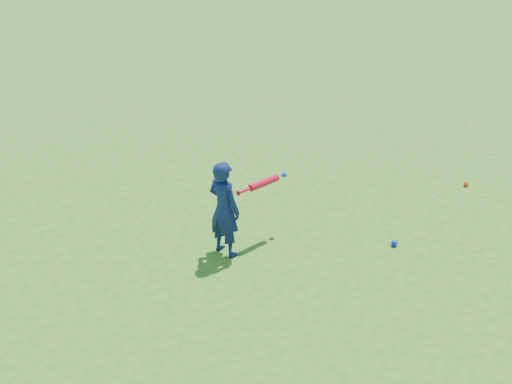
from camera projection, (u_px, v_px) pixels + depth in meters
ground at (249, 258)px, 6.84m from camera, size 80.00×80.00×0.00m
child at (224, 209)px, 6.68m from camera, size 0.44×0.52×1.21m
ground_ball_red at (466, 184)px, 8.53m from camera, size 0.07×0.07×0.07m
ground_ball_blue at (394, 243)px, 7.06m from camera, size 0.08×0.08×0.08m
bat_swing at (266, 182)px, 6.93m from camera, size 0.77×0.27×0.09m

